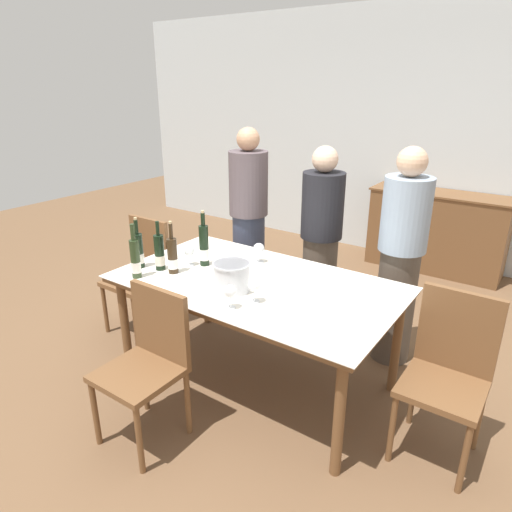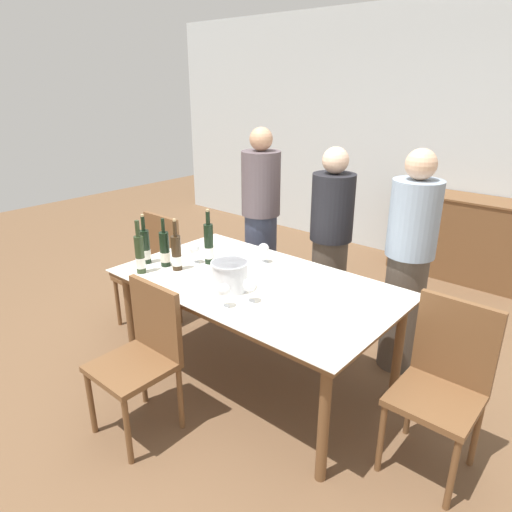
{
  "view_description": "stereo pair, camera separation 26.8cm",
  "coord_description": "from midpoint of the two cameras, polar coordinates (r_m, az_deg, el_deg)",
  "views": [
    {
      "loc": [
        1.56,
        -2.23,
        1.98
      ],
      "look_at": [
        0.0,
        0.0,
        0.94
      ],
      "focal_mm": 32.0,
      "sensor_mm": 36.0,
      "label": 1
    },
    {
      "loc": [
        1.78,
        -2.06,
        1.98
      ],
      "look_at": [
        0.0,
        0.0,
        0.94
      ],
      "focal_mm": 32.0,
      "sensor_mm": 36.0,
      "label": 2
    }
  ],
  "objects": [
    {
      "name": "ground_plane",
      "position": [
        3.36,
        -2.37,
        -15.12
      ],
      "size": [
        12.0,
        12.0,
        0.0
      ],
      "primitive_type": "plane",
      "color": "brown"
    },
    {
      "name": "wine_bottle_4",
      "position": [
        3.15,
        -12.81,
        -0.08
      ],
      "size": [
        0.07,
        0.07,
        0.37
      ],
      "color": "#332314",
      "rests_on": "dining_table"
    },
    {
      "name": "chair_near_front",
      "position": [
        2.75,
        -16.06,
        -11.97
      ],
      "size": [
        0.42,
        0.42,
        0.9
      ],
      "color": "brown",
      "rests_on": "ground_plane"
    },
    {
      "name": "wine_glass_3",
      "position": [
        2.67,
        -3.09,
        -3.77
      ],
      "size": [
        0.08,
        0.08,
        0.15
      ],
      "color": "white",
      "rests_on": "dining_table"
    },
    {
      "name": "ice_bucket",
      "position": [
        2.83,
        -5.77,
        -2.55
      ],
      "size": [
        0.24,
        0.24,
        0.18
      ],
      "color": "silver",
      "rests_on": "dining_table"
    },
    {
      "name": "wine_bottle_2",
      "position": [
        3.31,
        -16.76,
        0.56
      ],
      "size": [
        0.07,
        0.07,
        0.36
      ],
      "color": "black",
      "rests_on": "dining_table"
    },
    {
      "name": "wine_glass_0",
      "position": [
        3.26,
        -10.7,
        0.49
      ],
      "size": [
        0.08,
        0.08,
        0.15
      ],
      "color": "white",
      "rests_on": "dining_table"
    },
    {
      "name": "wine_glass_2",
      "position": [
        3.26,
        -2.0,
        0.8
      ],
      "size": [
        0.08,
        0.08,
        0.14
      ],
      "color": "white",
      "rests_on": "dining_table"
    },
    {
      "name": "chair_right_end",
      "position": [
        2.7,
        20.35,
        -12.84
      ],
      "size": [
        0.42,
        0.42,
        0.94
      ],
      "color": "brown",
      "rests_on": "ground_plane"
    },
    {
      "name": "wine_glass_1",
      "position": [
        2.61,
        -6.23,
        -4.56
      ],
      "size": [
        0.08,
        0.08,
        0.15
      ],
      "color": "white",
      "rests_on": "dining_table"
    },
    {
      "name": "wine_bottle_0",
      "position": [
        3.14,
        -17.24,
        -0.38
      ],
      "size": [
        0.06,
        0.06,
        0.37
      ],
      "color": "#28381E",
      "rests_on": "dining_table"
    },
    {
      "name": "wine_bottle_3",
      "position": [
        3.23,
        -14.32,
        0.3
      ],
      "size": [
        0.07,
        0.07,
        0.35
      ],
      "color": "black",
      "rests_on": "dining_table"
    },
    {
      "name": "person_guest_right",
      "position": [
        3.35,
        15.43,
        -0.54
      ],
      "size": [
        0.33,
        0.33,
        1.59
      ],
      "color": "#51473D",
      "rests_on": "ground_plane"
    },
    {
      "name": "chair_left_end",
      "position": [
        3.93,
        -15.97,
        -1.51
      ],
      "size": [
        0.42,
        0.42,
        0.94
      ],
      "color": "brown",
      "rests_on": "ground_plane"
    },
    {
      "name": "person_guest_left",
      "position": [
        3.67,
        6.02,
        1.53
      ],
      "size": [
        0.33,
        0.33,
        1.54
      ],
      "color": "#51473D",
      "rests_on": "ground_plane"
    },
    {
      "name": "wine_bottle_1",
      "position": [
        3.24,
        -8.89,
        1.18
      ],
      "size": [
        0.07,
        0.07,
        0.4
      ],
      "color": "black",
      "rests_on": "dining_table"
    },
    {
      "name": "sideboard_cabinet",
      "position": [
        5.33,
        20.29,
        2.84
      ],
      "size": [
        1.45,
        0.46,
        0.88
      ],
      "color": "brown",
      "rests_on": "ground_plane"
    },
    {
      "name": "back_wall",
      "position": [
        5.53,
        17.84,
        14.0
      ],
      "size": [
        8.0,
        0.1,
        2.8
      ],
      "color": "silver",
      "rests_on": "ground_plane"
    },
    {
      "name": "person_host",
      "position": [
        3.96,
        -2.87,
        3.94
      ],
      "size": [
        0.33,
        0.33,
        1.64
      ],
      "color": "#383F56",
      "rests_on": "ground_plane"
    },
    {
      "name": "dining_table",
      "position": [
        3.01,
        -2.56,
        -4.39
      ],
      "size": [
        1.85,
        1.07,
        0.76
      ],
      "color": "brown",
      "rests_on": "ground_plane"
    }
  ]
}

